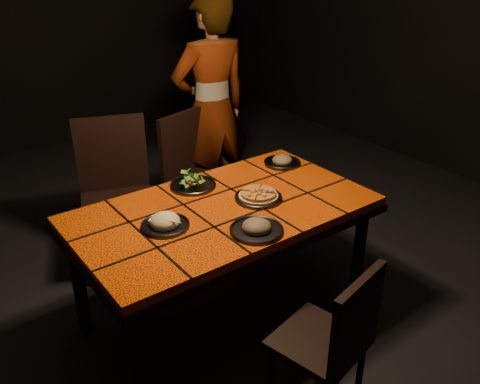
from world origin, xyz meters
TOP-DOWN VIEW (x-y plane):
  - room_shell at (0.00, 0.00)m, footprint 6.04×7.04m
  - dining_table at (0.00, 0.00)m, footprint 1.62×0.92m
  - chair_near at (-0.01, -0.86)m, footprint 0.44×0.44m
  - chair_far_left at (-0.22, 0.93)m, footprint 0.59×0.59m
  - chair_far_right at (0.39, 0.96)m, footprint 0.53×0.53m
  - diner at (0.69, 1.14)m, footprint 0.67×0.46m
  - plate_pizza at (0.21, -0.04)m, footprint 0.31×0.31m
  - plate_pasta at (-0.36, -0.00)m, footprint 0.24×0.24m
  - plate_salad at (0.00, 0.31)m, footprint 0.27×0.27m
  - plate_mushroom_a at (-0.02, -0.31)m, footprint 0.27×0.27m
  - plate_mushroom_b at (0.64, 0.25)m, footprint 0.24×0.24m

SIDE VIEW (x-z plane):
  - chair_near at x=-0.01m, z-range 0.06..0.88m
  - chair_far_right at x=0.39m, z-range 0.07..1.01m
  - chair_far_left at x=-0.22m, z-range 0.07..1.10m
  - dining_table at x=0.00m, z-range 0.30..1.05m
  - plate_pizza at x=0.21m, z-range 0.75..0.79m
  - plate_mushroom_b at x=0.64m, z-range 0.73..0.81m
  - plate_pasta at x=-0.36m, z-range 0.73..0.81m
  - plate_mushroom_a at x=-0.02m, z-range 0.73..0.82m
  - plate_salad at x=0.00m, z-range 0.74..0.81m
  - diner at x=0.69m, z-range 0.00..1.76m
  - room_shell at x=0.00m, z-range -0.04..3.04m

